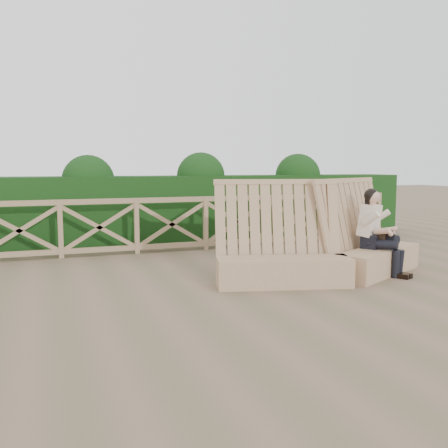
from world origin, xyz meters
name	(u,v)px	position (x,y,z in m)	size (l,w,h in m)	color
ground	(235,292)	(0.00, 0.00, 0.00)	(60.00, 60.00, 0.00)	brown
bench	(330,254)	(1.68, 0.27, 0.39)	(3.76, 1.57, 1.55)	#967155
woman	(377,229)	(2.54, 0.30, 0.73)	(0.67, 0.88, 1.37)	black
guardrail	(172,224)	(0.00, 3.50, 0.55)	(10.10, 0.09, 1.10)	#7F664A
hedge	(158,210)	(0.00, 4.70, 0.75)	(12.00, 1.20, 1.50)	black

